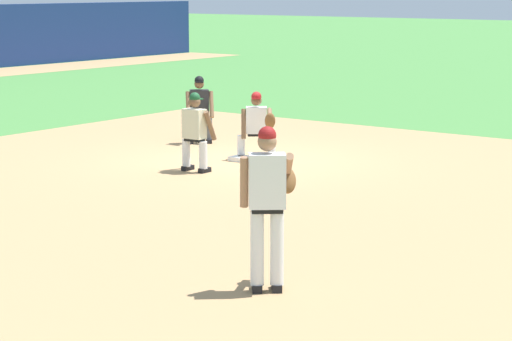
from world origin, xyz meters
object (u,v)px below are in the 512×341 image
at_px(first_base_bag, 241,159).
at_px(baserunner, 195,129).
at_px(pitcher, 268,198).
at_px(umpire, 199,107).
at_px(baseball, 278,211).
at_px(first_baseman, 257,123).

distance_m(first_base_bag, baserunner, 1.60).
xyz_separation_m(pitcher, umpire, (7.72, 7.42, -0.27)).
bearing_deg(first_base_bag, umpire, 59.44).
distance_m(baseball, first_baseman, 4.70).
bearing_deg(umpire, pitcher, -136.12).
relative_size(pitcher, baserunner, 1.27).
bearing_deg(pitcher, first_base_bag, 39.48).
xyz_separation_m(baseball, pitcher, (-3.21, -2.14, 1.02)).
bearing_deg(first_base_bag, pitcher, -140.52).
distance_m(first_base_bag, pitcher, 8.47).
bearing_deg(baserunner, umpire, 38.43).
height_order(baseball, baserunner, baserunner).
relative_size(first_base_bag, first_baseman, 0.28).
distance_m(first_baseman, umpire, 2.47).
bearing_deg(umpire, baseball, -130.45).
xyz_separation_m(first_base_bag, baserunner, (-1.41, -0.02, 0.75)).
xyz_separation_m(pitcher, baserunner, (5.08, 5.33, -0.27)).
height_order(baserunner, umpire, same).
relative_size(baserunner, umpire, 1.00).
relative_size(first_base_bag, umpire, 0.26).
bearing_deg(umpire, first_base_bag, -120.56).
xyz_separation_m(first_base_bag, umpire, (1.22, 2.07, 0.75)).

